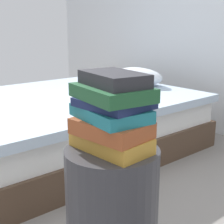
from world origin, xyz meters
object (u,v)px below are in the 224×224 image
(book_navy, at_px, (114,103))
(side_table, at_px, (112,217))
(book_charcoal, at_px, (114,79))
(book_forest, at_px, (112,92))
(book_teal, at_px, (111,113))
(bed, at_px, (70,122))
(book_ochre, at_px, (111,142))
(book_rust, at_px, (111,128))

(book_navy, bearing_deg, side_table, -121.41)
(book_charcoal, bearing_deg, side_table, -110.04)
(book_charcoal, bearing_deg, book_forest, -136.60)
(side_table, distance_m, book_teal, 0.42)
(bed, bearing_deg, book_forest, -27.05)
(book_teal, bearing_deg, book_ochre, -40.96)
(book_forest, bearing_deg, book_ochre, -63.78)
(book_ochre, bearing_deg, book_charcoal, 67.13)
(book_rust, distance_m, book_forest, 0.13)
(side_table, bearing_deg, book_forest, 139.30)
(bed, height_order, book_forest, book_forest)
(bed, xyz_separation_m, book_forest, (1.37, -0.66, 0.55))
(book_navy, height_order, book_charcoal, book_charcoal)
(book_ochre, height_order, book_rust, book_rust)
(side_table, height_order, book_ochre, book_ochre)
(book_ochre, relative_size, book_charcoal, 1.16)
(book_ochre, distance_m, book_forest, 0.19)
(book_ochre, distance_m, book_navy, 0.15)
(bed, height_order, book_ochre, book_ochre)
(side_table, relative_size, book_rust, 2.10)
(book_rust, distance_m, book_charcoal, 0.18)
(bed, relative_size, side_table, 3.59)
(book_rust, xyz_separation_m, book_navy, (-0.00, 0.02, 0.09))
(bed, distance_m, book_ochre, 1.57)
(book_forest, relative_size, book_charcoal, 1.13)
(book_ochre, relative_size, book_navy, 1.18)
(book_forest, bearing_deg, book_rust, -44.09)
(bed, relative_size, book_ochre, 6.94)
(side_table, bearing_deg, book_charcoal, 62.54)
(book_teal, distance_m, book_charcoal, 0.13)
(side_table, height_order, book_forest, book_forest)
(side_table, xyz_separation_m, book_navy, (0.00, 0.01, 0.46))
(side_table, distance_m, book_navy, 0.46)
(side_table, distance_m, book_forest, 0.50)
(bed, height_order, book_charcoal, book_charcoal)
(bed, bearing_deg, book_navy, -26.76)
(book_ochre, bearing_deg, book_teal, 129.01)
(book_ochre, distance_m, book_rust, 0.06)
(book_charcoal, bearing_deg, bed, 162.05)
(side_table, relative_size, book_ochre, 1.94)
(book_teal, xyz_separation_m, book_navy, (0.01, 0.00, 0.04))
(bed, relative_size, book_charcoal, 8.05)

